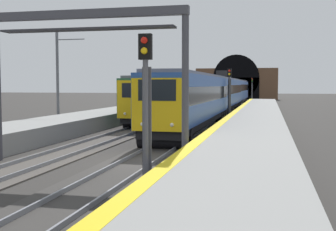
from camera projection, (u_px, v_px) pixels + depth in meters
ground_plane at (139, 164)px, 18.50m from camera, size 320.00×320.00×0.00m
platform_right at (242, 155)px, 17.50m from camera, size 112.00×4.06×1.08m
platform_right_edge_strip at (198, 141)px, 17.86m from camera, size 112.00×0.50×0.01m
track_main_line at (139, 163)px, 18.50m from camera, size 160.00×3.14×0.21m
track_adjacent_line at (47, 159)px, 19.45m from camera, size 160.00×2.72×0.21m
train_main_approaching at (223, 93)px, 52.52m from camera, size 63.72×2.93×5.07m
train_adjacent_platform at (196, 93)px, 58.80m from camera, size 55.83×3.24×4.04m
railway_signal_near at (146, 102)px, 12.90m from camera, size 0.39×0.38×4.84m
railway_signal_mid at (229, 90)px, 40.06m from camera, size 0.39×0.38×4.85m
railway_signal_far at (252, 87)px, 94.45m from camera, size 0.39×0.38×4.96m
overhead_signal_gantry at (86, 47)px, 18.19m from camera, size 0.70×8.69×6.45m
tunnel_portal at (236, 84)px, 102.29m from camera, size 2.38×18.92×10.60m
catenary_mast_near at (58, 78)px, 34.56m from camera, size 0.22×2.43×7.50m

